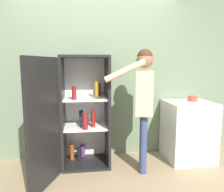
% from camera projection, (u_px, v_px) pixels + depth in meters
% --- Properties ---
extents(ground_plane, '(12.00, 12.00, 0.00)m').
position_uv_depth(ground_plane, '(102.00, 186.00, 2.63)').
color(ground_plane, tan).
extents(wall_back, '(7.00, 0.06, 2.55)m').
position_uv_depth(wall_back, '(95.00, 76.00, 3.41)').
color(wall_back, gray).
rests_on(wall_back, ground_plane).
extents(refrigerator, '(0.96, 1.18, 1.58)m').
position_uv_depth(refrigerator, '(77.00, 114.00, 3.03)').
color(refrigerator, black).
rests_on(refrigerator, ground_plane).
extents(person, '(0.70, 0.50, 1.66)m').
position_uv_depth(person, '(143.00, 94.00, 2.89)').
color(person, '#384770').
rests_on(person, ground_plane).
extents(counter, '(0.67, 0.64, 0.90)m').
position_uv_depth(counter, '(188.00, 131.00, 3.36)').
color(counter, white).
rests_on(counter, ground_plane).
extents(bowl, '(0.14, 0.14, 0.08)m').
position_uv_depth(bowl, '(193.00, 99.00, 3.36)').
color(bowl, '#B24738').
rests_on(bowl, counter).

